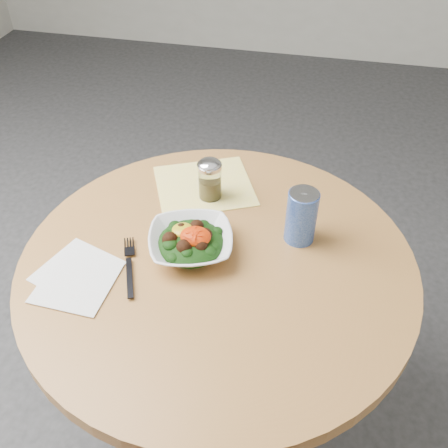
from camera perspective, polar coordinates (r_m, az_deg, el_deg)
name	(u,v)px	position (r m, az deg, el deg)	size (l,w,h in m)	color
ground	(219,419)	(1.75, -0.53, -21.42)	(6.00, 6.00, 0.00)	#2B2A2D
table	(218,312)	(1.28, -0.68, -10.06)	(0.90, 0.90, 0.75)	black
cloth_napkin	(204,186)	(1.34, -2.28, 4.40)	(0.25, 0.23, 0.00)	yellow
paper_napkins	(77,277)	(1.14, -16.45, -5.80)	(0.20, 0.21, 0.00)	silver
salad_bowl	(191,242)	(1.14, -3.80, -2.03)	(0.24, 0.24, 0.07)	white
fork	(129,264)	(1.13, -10.75, -4.56)	(0.09, 0.18, 0.00)	black
spice_shaker	(210,179)	(1.27, -1.63, 5.12)	(0.06, 0.06, 0.11)	silver
beverage_can	(301,216)	(1.15, 8.84, 0.89)	(0.07, 0.07, 0.14)	#0D3197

